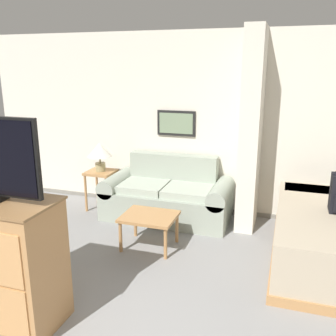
{
  "coord_description": "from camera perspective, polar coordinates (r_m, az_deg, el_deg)",
  "views": [
    {
      "loc": [
        1.11,
        -1.44,
        2.12
      ],
      "look_at": [
        -0.11,
        2.27,
        1.05
      ],
      "focal_mm": 40.0,
      "sensor_mm": 36.0,
      "label": 1
    }
  ],
  "objects": [
    {
      "name": "wall_back",
      "position": [
        5.46,
        6.22,
        6.55
      ],
      "size": [
        7.09,
        0.16,
        2.6
      ],
      "color": "silver",
      "rests_on": "ground_plane"
    },
    {
      "name": "couch",
      "position": [
        5.37,
        -0.06,
        -4.33
      ],
      "size": [
        1.8,
        0.84,
        0.87
      ],
      "color": "#99A393",
      "rests_on": "ground_plane"
    },
    {
      "name": "side_table",
      "position": [
        5.72,
        -10.17,
        -1.58
      ],
      "size": [
        0.4,
        0.4,
        0.6
      ],
      "color": "#B27F4C",
      "rests_on": "ground_plane"
    },
    {
      "name": "coffee_table",
      "position": [
        4.49,
        -2.87,
        -7.8
      ],
      "size": [
        0.63,
        0.53,
        0.41
      ],
      "color": "#B27F4C",
      "rests_on": "ground_plane"
    },
    {
      "name": "table_lamp",
      "position": [
        5.61,
        -10.37,
        2.49
      ],
      "size": [
        0.36,
        0.36,
        0.43
      ],
      "color": "tan",
      "rests_on": "side_table"
    },
    {
      "name": "wall_partition_pillar",
      "position": [
        4.99,
        12.57,
        5.5
      ],
      "size": [
        0.24,
        0.66,
        2.6
      ],
      "color": "silver",
      "rests_on": "ground_plane"
    }
  ]
}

